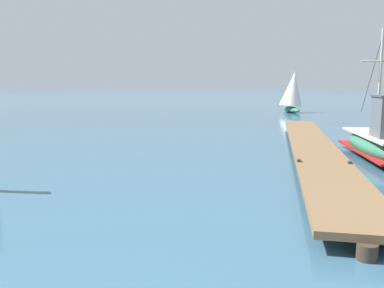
{
  "coord_description": "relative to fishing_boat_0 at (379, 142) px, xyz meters",
  "views": [
    {
      "loc": [
        4.95,
        -1.26,
        3.02
      ],
      "look_at": [
        2.33,
        9.23,
        1.4
      ],
      "focal_mm": 37.84,
      "sensor_mm": 36.0,
      "label": 1
    }
  ],
  "objects": [
    {
      "name": "distant_sailboat",
      "position": [
        -3.54,
        26.35,
        1.49
      ],
      "size": [
        3.27,
        4.77,
        4.77
      ],
      "color": "#337556",
      "rests_on": "ground"
    },
    {
      "name": "floating_dock",
      "position": [
        -2.57,
        0.49,
        -0.32
      ],
      "size": [
        2.71,
        22.14,
        0.53
      ],
      "color": "brown",
      "rests_on": "ground"
    },
    {
      "name": "fishing_boat_0",
      "position": [
        0.0,
        0.0,
        0.0
      ],
      "size": [
        2.5,
        6.26,
        5.21
      ],
      "color": "#337556",
      "rests_on": "ground"
    }
  ]
}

